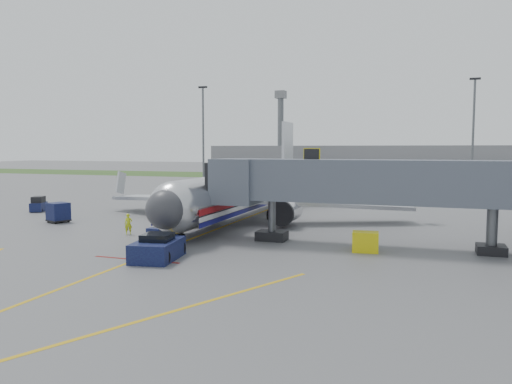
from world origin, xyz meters
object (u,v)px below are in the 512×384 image
(belt_loader, at_px, (165,230))
(ramp_worker, at_px, (128,224))
(pushback_tug, at_px, (158,249))
(baggage_tug, at_px, (39,205))
(airliner, at_px, (244,192))

(belt_loader, xyz_separation_m, ramp_worker, (-3.15, -0.32, 0.37))
(pushback_tug, xyz_separation_m, baggage_tug, (-24.48, 16.62, 0.05))
(pushback_tug, height_order, baggage_tug, baggage_tug)
(airliner, bearing_deg, pushback_tug, -86.33)
(airliner, xyz_separation_m, pushback_tug, (1.20, -18.75, -1.97))
(baggage_tug, relative_size, ramp_worker, 1.59)
(airliner, height_order, belt_loader, airliner)
(pushback_tug, relative_size, belt_loader, 1.07)
(pushback_tug, bearing_deg, belt_loader, 116.15)
(airliner, distance_m, pushback_tug, 18.89)
(baggage_tug, bearing_deg, pushback_tug, -34.18)
(airliner, height_order, ramp_worker, airliner)
(ramp_worker, bearing_deg, baggage_tug, 117.74)
(baggage_tug, xyz_separation_m, ramp_worker, (17.63, -9.41, 0.11))
(belt_loader, bearing_deg, pushback_tug, -63.85)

